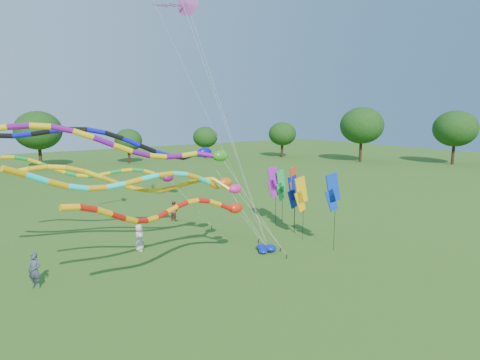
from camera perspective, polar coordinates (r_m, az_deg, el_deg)
ground at (r=22.73m, az=5.31°, el=-13.21°), size 160.00×160.00×0.00m
tree_ring at (r=21.16m, az=0.19°, el=0.67°), size 119.75×115.97×9.61m
tube_kite_red at (r=20.57m, az=-7.72°, el=-4.16°), size 12.62×3.44×5.94m
tube_kite_orange at (r=20.76m, az=-10.90°, el=-0.39°), size 13.69×2.63×7.09m
tube_kite_purple at (r=21.81m, az=-15.11°, el=4.68°), size 16.51×4.39×8.96m
tube_kite_blue at (r=22.34m, az=-16.53°, el=5.00°), size 15.48×4.51×8.79m
tube_kite_cyan at (r=20.54m, az=-10.30°, el=-0.18°), size 14.70×3.72×7.41m
tube_kite_green at (r=28.43m, az=-17.61°, el=1.06°), size 12.90×3.22×6.75m
delta_kite_high_c at (r=26.99m, az=-7.54°, el=23.60°), size 6.02×4.25×16.25m
banner_pole_blue_b at (r=29.22m, az=7.55°, el=-1.70°), size 1.16×0.16×4.35m
banner_pole_blue_a at (r=25.79m, az=13.04°, el=-1.74°), size 1.15×0.33×5.09m
banner_pole_red at (r=29.24m, az=7.61°, el=-0.42°), size 1.13×0.43×5.00m
banner_pole_orange at (r=27.69m, az=8.65°, el=-2.02°), size 1.16×0.21×4.52m
banner_pole_violet at (r=31.22m, az=4.76°, el=-0.32°), size 1.16×0.26×4.67m
banner_pole_green at (r=31.52m, az=5.82°, el=-0.73°), size 1.16×0.29×4.41m
blue_nylon_heap at (r=26.19m, az=3.61°, el=-9.55°), size 1.35×1.38×0.47m
person_a at (r=26.72m, az=-14.14°, el=-7.94°), size 0.95×1.01×1.73m
person_b at (r=23.17m, az=-27.17°, el=-11.38°), size 0.79×0.78×1.84m
person_c at (r=33.30m, az=-9.41°, el=-4.34°), size 0.94×1.00×1.64m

